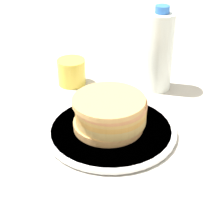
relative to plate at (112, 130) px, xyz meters
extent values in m
plane|color=#BCB7AD|center=(0.00, 0.01, -0.01)|extent=(4.00, 4.00, 0.00)
cylinder|color=white|center=(0.00, 0.00, 0.00)|extent=(0.26, 0.26, 0.01)
cylinder|color=white|center=(0.00, 0.00, 0.00)|extent=(0.29, 0.29, 0.01)
cylinder|color=tan|center=(-0.01, 0.01, 0.01)|extent=(0.15, 0.15, 0.02)
cylinder|color=tan|center=(-0.01, 0.00, 0.03)|extent=(0.15, 0.15, 0.02)
cylinder|color=gold|center=(0.00, 0.01, 0.04)|extent=(0.15, 0.15, 0.01)
cylinder|color=tan|center=(-0.01, 0.01, 0.06)|extent=(0.15, 0.15, 0.01)
cylinder|color=tan|center=(0.00, 0.00, 0.07)|extent=(0.15, 0.15, 0.01)
cylinder|color=tan|center=(-0.01, -0.01, 0.08)|extent=(0.15, 0.15, 0.01)
cylinder|color=yellow|center=(-0.09, 0.24, 0.03)|extent=(0.07, 0.07, 0.07)
cylinder|color=silver|center=(0.13, 0.20, 0.09)|extent=(0.07, 0.07, 0.20)
cylinder|color=blue|center=(0.13, 0.20, 0.20)|extent=(0.03, 0.03, 0.02)
camera|label=1|loc=(-0.05, -0.67, 0.47)|focal=60.00mm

